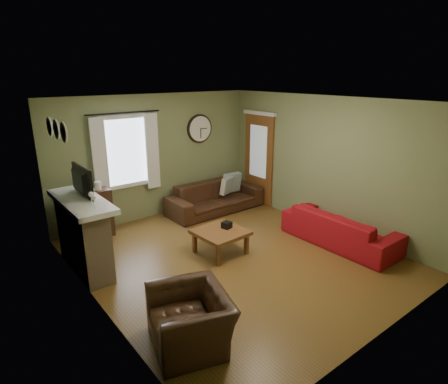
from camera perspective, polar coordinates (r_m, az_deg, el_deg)
floor at (r=6.47m, az=1.51°, el=-9.92°), size 4.60×5.20×0.00m
ceiling at (r=5.74m, az=1.72°, el=13.71°), size 4.60×5.20×0.00m
wall_left at (r=4.92m, az=-19.57°, el=-3.62°), size 0.00×5.20×2.60m
wall_right at (r=7.61m, az=15.12°, el=4.19°), size 0.00×5.20×2.60m
wall_back at (r=8.09m, az=-10.26°, el=5.31°), size 4.60×0.00×2.60m
wall_front at (r=4.43m, az=23.74°, el=-6.53°), size 4.60×0.00×2.60m
fireplace at (r=6.27m, az=-20.62°, el=-6.50°), size 0.40×1.40×1.10m
firebox at (r=6.42m, az=-18.76°, el=-8.16°), size 0.04×0.60×0.55m
mantel at (r=6.07m, az=-20.95°, el=-1.35°), size 0.58×1.60×0.08m
tv at (r=6.16m, az=-21.42°, el=0.94°), size 0.08×0.60×0.35m
tv_screen at (r=6.16m, az=-20.77°, el=1.58°), size 0.02×0.62×0.36m
medallion_left at (r=5.44m, az=-23.21°, el=8.36°), size 0.28×0.28×0.03m
medallion_mid at (r=5.77m, az=-24.16°, el=8.71°), size 0.28×0.28×0.03m
medallion_right at (r=6.11m, az=-25.01°, el=9.03°), size 0.28×0.28×0.03m
window_pane at (r=7.74m, az=-14.86°, el=5.96°), size 1.00×0.02×1.30m
curtain_rod at (r=7.53m, az=-15.02°, el=11.58°), size 0.03×0.03×1.50m
curtain_left at (r=7.46m, az=-18.39°, el=4.82°), size 0.28×0.04×1.55m
curtain_right at (r=7.88m, az=-10.87°, el=6.08°), size 0.28×0.04×1.55m
wall_clock at (r=8.52m, az=-3.67°, el=9.60°), size 0.64×0.06×0.64m
door at (r=8.84m, az=5.31°, el=4.92°), size 0.05×0.90×2.10m
bookshelf at (r=7.44m, az=-19.67°, el=-3.33°), size 0.78×0.33×0.92m
book at (r=7.28m, az=-20.51°, el=0.30°), size 0.26×0.30×0.02m
sofa_brown at (r=8.43m, az=-1.35°, el=-0.79°), size 2.21×0.86×0.64m
pillow_left at (r=8.52m, az=0.46°, el=1.02°), size 0.40×0.25×0.38m
pillow_right at (r=8.74m, az=1.19°, el=1.46°), size 0.45×0.15×0.44m
sofa_red at (r=7.15m, az=17.24°, el=-5.24°), size 0.83×2.12×0.62m
armchair at (r=4.53m, az=-5.17°, el=-18.75°), size 1.10×1.18×0.63m
coffee_table at (r=6.52m, az=-0.55°, el=-7.61°), size 0.84×0.84×0.42m
tissue_box at (r=6.54m, az=0.41°, el=-5.70°), size 0.17×0.17×0.11m
wine_glass_a at (r=5.54m, az=-19.18°, el=-1.45°), size 0.07×0.07×0.19m
wine_glass_b at (r=5.63m, az=-19.53°, el=-1.07°), size 0.08×0.08×0.22m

